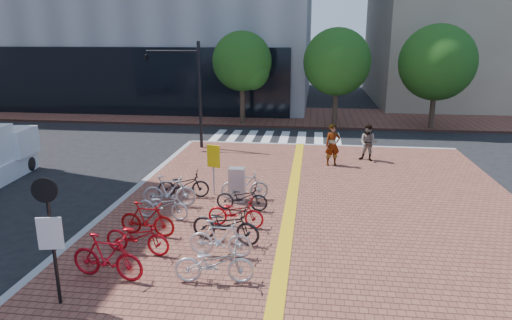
# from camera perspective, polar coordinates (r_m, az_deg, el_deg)

# --- Properties ---
(ground) EXTENTS (120.00, 120.00, 0.00)m
(ground) POSITION_cam_1_polar(r_m,az_deg,el_deg) (13.52, -4.94, -10.05)
(ground) COLOR black
(ground) RESTS_ON ground
(kerb_north) EXTENTS (14.00, 0.25, 0.15)m
(kerb_north) POSITION_cam_1_polar(r_m,az_deg,el_deg) (24.60, 7.86, 1.74)
(kerb_north) COLOR gray
(kerb_north) RESTS_ON ground
(far_sidewalk) EXTENTS (70.00, 8.00, 0.15)m
(far_sidewalk) POSITION_cam_1_polar(r_m,az_deg,el_deg) (33.52, 2.64, 5.47)
(far_sidewalk) COLOR brown
(far_sidewalk) RESTS_ON ground
(crosswalk) EXTENTS (7.50, 4.00, 0.01)m
(crosswalk) POSITION_cam_1_polar(r_m,az_deg,el_deg) (26.65, 2.46, 2.77)
(crosswalk) COLOR silver
(crosswalk) RESTS_ON ground
(street_trees) EXTENTS (16.20, 4.60, 6.35)m
(street_trees) POSITION_cam_1_polar(r_m,az_deg,el_deg) (29.52, 12.15, 11.69)
(street_trees) COLOR #38281E
(street_trees) RESTS_ON far_sidewalk
(bike_0) EXTENTS (1.93, 0.78, 1.13)m
(bike_0) POSITION_cam_1_polar(r_m,az_deg,el_deg) (11.59, -18.12, -11.42)
(bike_0) COLOR red
(bike_0) RESTS_ON sidewalk
(bike_1) EXTENTS (1.90, 0.86, 0.96)m
(bike_1) POSITION_cam_1_polar(r_m,az_deg,el_deg) (12.65, -14.61, -9.23)
(bike_1) COLOR red
(bike_1) RESTS_ON sidewalk
(bike_2) EXTENTS (1.73, 0.65, 1.01)m
(bike_2) POSITION_cam_1_polar(r_m,az_deg,el_deg) (13.64, -13.46, -7.20)
(bike_2) COLOR #B20C0D
(bike_2) RESTS_ON sidewalk
(bike_3) EXTENTS (1.79, 0.79, 0.91)m
(bike_3) POSITION_cam_1_polar(r_m,az_deg,el_deg) (14.75, -11.60, -5.55)
(bike_3) COLOR silver
(bike_3) RESTS_ON sidewalk
(bike_4) EXTENTS (1.87, 0.71, 1.09)m
(bike_4) POSITION_cam_1_polar(r_m,az_deg,el_deg) (15.72, -10.79, -3.84)
(bike_4) COLOR #BBBCC1
(bike_4) RESTS_ON sidewalk
(bike_5) EXTENTS (1.92, 0.94, 0.96)m
(bike_5) POSITION_cam_1_polar(r_m,az_deg,el_deg) (16.52, -9.06, -3.04)
(bike_5) COLOR black
(bike_5) RESTS_ON sidewalk
(bike_6) EXTENTS (1.94, 0.85, 0.99)m
(bike_6) POSITION_cam_1_polar(r_m,az_deg,el_deg) (10.94, -5.24, -12.72)
(bike_6) COLOR #BBBBC0
(bike_6) RESTS_ON sidewalk
(bike_7) EXTENTS (1.70, 0.52, 1.01)m
(bike_7) POSITION_cam_1_polar(r_m,az_deg,el_deg) (12.10, -4.49, -9.77)
(bike_7) COLOR silver
(bike_7) RESTS_ON sidewalk
(bike_8) EXTENTS (2.11, 1.10, 1.06)m
(bike_8) POSITION_cam_1_polar(r_m,az_deg,el_deg) (12.88, -3.82, -8.05)
(bike_8) COLOR black
(bike_8) RESTS_ON sidewalk
(bike_9) EXTENTS (1.78, 0.76, 0.91)m
(bike_9) POSITION_cam_1_polar(r_m,az_deg,el_deg) (13.90, -2.54, -6.55)
(bike_9) COLOR #B10C13
(bike_9) RESTS_ON sidewalk
(bike_10) EXTENTS (1.74, 0.65, 0.90)m
(bike_10) POSITION_cam_1_polar(r_m,az_deg,el_deg) (15.15, -1.77, -4.68)
(bike_10) COLOR black
(bike_10) RESTS_ON sidewalk
(bike_11) EXTENTS (1.74, 0.73, 1.01)m
(bike_11) POSITION_cam_1_polar(r_m,az_deg,el_deg) (16.13, -1.43, -3.21)
(bike_11) COLOR #A3A3A8
(bike_11) RESTS_ON sidewalk
(pedestrian_a) EXTENTS (0.77, 0.61, 1.85)m
(pedestrian_a) POSITION_cam_1_polar(r_m,az_deg,el_deg) (20.56, 9.55, 1.86)
(pedestrian_a) COLOR gray
(pedestrian_a) RESTS_ON sidewalk
(pedestrian_b) EXTENTS (1.01, 0.91, 1.70)m
(pedestrian_b) POSITION_cam_1_polar(r_m,az_deg,el_deg) (21.66, 13.86, 2.10)
(pedestrian_b) COLOR #484B5B
(pedestrian_b) RESTS_ON sidewalk
(utility_box) EXTENTS (0.57, 0.42, 1.22)m
(utility_box) POSITION_cam_1_polar(r_m,az_deg,el_deg) (15.89, -2.39, -3.12)
(utility_box) COLOR #B6B6BB
(utility_box) RESTS_ON sidewalk
(yellow_sign) EXTENTS (0.50, 0.21, 1.88)m
(yellow_sign) POSITION_cam_1_polar(r_m,az_deg,el_deg) (16.38, -5.37, -0.09)
(yellow_sign) COLOR #B7B7BC
(yellow_sign) RESTS_ON sidewalk
(notice_sign) EXTENTS (0.53, 0.17, 2.87)m
(notice_sign) POSITION_cam_1_polar(r_m,az_deg,el_deg) (10.44, -24.37, -7.55)
(notice_sign) COLOR black
(notice_sign) RESTS_ON sidewalk
(traffic_light_pole) EXTENTS (2.89, 1.11, 5.37)m
(traffic_light_pole) POSITION_cam_1_polar(r_m,az_deg,el_deg) (23.70, -10.06, 10.42)
(traffic_light_pole) COLOR black
(traffic_light_pole) RESTS_ON sidewalk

